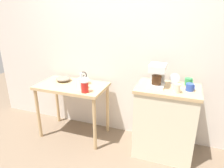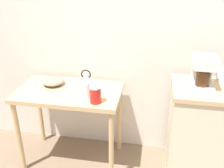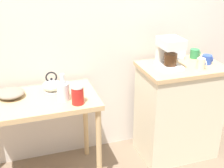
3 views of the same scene
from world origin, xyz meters
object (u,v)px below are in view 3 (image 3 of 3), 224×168
(teakettle, at_px, (52,85))
(canister_enamel, at_px, (78,95))
(mug_blue, at_px, (207,59))
(mug_tall_green, at_px, (195,54))
(table_clock, at_px, (180,54))
(coffee_maker, at_px, (169,51))
(mug_small_cream, at_px, (201,64))
(glass_carafe_vase, at_px, (63,91))
(bowl_stoneware, at_px, (11,93))

(teakettle, distance_m, canister_enamel, 0.31)
(mug_blue, xyz_separation_m, mug_tall_green, (-0.02, 0.17, 0.00))
(mug_tall_green, distance_m, table_clock, 0.16)
(mug_blue, relative_size, table_clock, 0.72)
(coffee_maker, xyz_separation_m, mug_small_cream, (0.24, -0.13, -0.09))
(mug_small_cream, height_order, table_clock, table_clock)
(mug_small_cream, relative_size, mug_tall_green, 1.07)
(glass_carafe_vase, relative_size, mug_tall_green, 2.37)
(coffee_maker, distance_m, mug_blue, 0.38)
(bowl_stoneware, xyz_separation_m, teakettle, (0.32, 0.01, 0.02))
(teakettle, bearing_deg, mug_tall_green, 2.37)
(bowl_stoneware, height_order, mug_small_cream, mug_small_cream)
(glass_carafe_vase, height_order, table_clock, table_clock)
(teakettle, xyz_separation_m, mug_blue, (1.35, -0.11, 0.11))
(teakettle, distance_m, coffee_maker, 1.01)
(mug_blue, bearing_deg, teakettle, 175.24)
(bowl_stoneware, relative_size, mug_small_cream, 2.14)
(mug_small_cream, distance_m, mug_tall_green, 0.29)
(canister_enamel, distance_m, mug_tall_green, 1.23)
(bowl_stoneware, distance_m, teakettle, 0.32)
(coffee_maker, height_order, table_clock, coffee_maker)
(bowl_stoneware, height_order, coffee_maker, coffee_maker)
(bowl_stoneware, bearing_deg, mug_blue, -3.52)
(bowl_stoneware, height_order, canister_enamel, canister_enamel)
(glass_carafe_vase, distance_m, coffee_maker, 0.95)
(canister_enamel, height_order, coffee_maker, coffee_maker)
(canister_enamel, relative_size, coffee_maker, 0.57)
(glass_carafe_vase, distance_m, canister_enamel, 0.13)
(teakettle, relative_size, mug_tall_green, 2.02)
(mug_blue, height_order, mug_small_cream, mug_small_cream)
(coffee_maker, relative_size, mug_tall_green, 2.90)
(teakettle, relative_size, glass_carafe_vase, 0.85)
(canister_enamel, bearing_deg, mug_small_cream, 3.12)
(table_clock, bearing_deg, canister_enamel, -162.23)
(glass_carafe_vase, relative_size, mug_blue, 2.27)
(bowl_stoneware, bearing_deg, canister_enamel, -29.36)
(table_clock, bearing_deg, teakettle, -177.37)
(bowl_stoneware, relative_size, teakettle, 1.14)
(glass_carafe_vase, xyz_separation_m, coffee_maker, (0.93, 0.10, 0.19))
(mug_tall_green, bearing_deg, canister_enamel, -164.44)
(teakettle, height_order, glass_carafe_vase, glass_carafe_vase)
(canister_enamel, relative_size, mug_tall_green, 1.64)
(coffee_maker, bearing_deg, table_clock, 35.77)
(bowl_stoneware, distance_m, mug_small_cream, 1.56)
(bowl_stoneware, relative_size, table_clock, 1.58)
(mug_blue, bearing_deg, mug_small_cream, -140.93)
(canister_enamel, xyz_separation_m, mug_blue, (1.20, 0.16, 0.09))
(mug_small_cream, xyz_separation_m, mug_tall_green, (0.11, 0.27, -0.01))
(mug_small_cream, relative_size, table_clock, 0.74)
(bowl_stoneware, relative_size, coffee_maker, 0.79)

